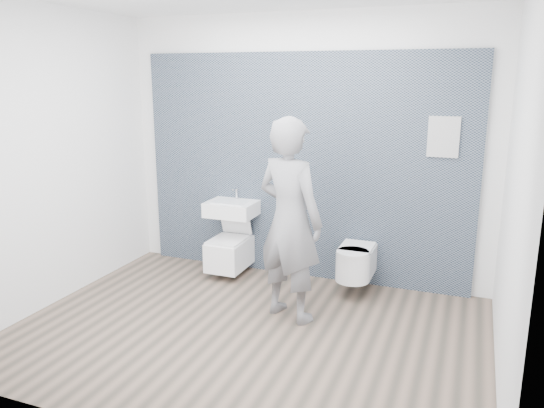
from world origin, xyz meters
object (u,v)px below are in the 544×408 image
at_px(washbasin, 231,208).
at_px(toilet_square, 230,251).
at_px(visitor, 290,220).
at_px(toilet_rounded, 355,262).

bearing_deg(washbasin, toilet_square, -90.00).
distance_m(washbasin, visitor, 1.28).
bearing_deg(toilet_rounded, washbasin, 176.32).
bearing_deg(visitor, washbasin, -20.96).
distance_m(toilet_square, visitor, 1.39).
distance_m(washbasin, toilet_rounded, 1.47).
height_order(toilet_rounded, visitor, visitor).
xyz_separation_m(toilet_square, visitor, (0.97, -0.76, 0.65)).
bearing_deg(visitor, toilet_square, -18.58).
relative_size(toilet_rounded, visitor, 0.31).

